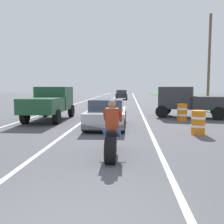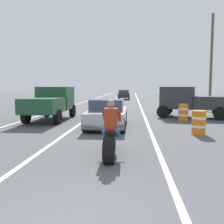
{
  "view_description": "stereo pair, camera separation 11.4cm",
  "coord_description": "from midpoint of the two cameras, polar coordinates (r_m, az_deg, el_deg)",
  "views": [
    {
      "loc": [
        0.88,
        -2.89,
        1.98
      ],
      "look_at": [
        0.2,
        6.84,
        1.0
      ],
      "focal_mm": 40.3,
      "sensor_mm": 36.0,
      "label": 1
    },
    {
      "loc": [
        0.99,
        -2.88,
        1.98
      ],
      "look_at": [
        0.2,
        6.84,
        1.0
      ],
      "focal_mm": 40.3,
      "sensor_mm": 36.0,
      "label": 2
    }
  ],
  "objects": [
    {
      "name": "construction_barrel_mid",
      "position": [
        15.2,
        15.42,
        -0.04
      ],
      "size": [
        0.58,
        0.58,
        1.0
      ],
      "color": "orange",
      "rests_on": "ground"
    },
    {
      "name": "lane_stripe_centre_dashed",
      "position": [
        23.13,
        -2.81,
        0.83
      ],
      "size": [
        0.14,
        120.0,
        0.01
      ],
      "primitive_type": "cube",
      "color": "white",
      "rests_on": "ground"
    },
    {
      "name": "construction_barrel_nearest",
      "position": [
        11.06,
        18.7,
        -2.23
      ],
      "size": [
        0.58,
        0.58,
        1.0
      ],
      "color": "orange",
      "rests_on": "ground"
    },
    {
      "name": "pickup_truck_right_shoulder_dark_grey",
      "position": [
        17.0,
        17.32,
        2.53
      ],
      "size": [
        5.14,
        3.14,
        1.98
      ],
      "color": "#2D3035",
      "rests_on": "ground"
    },
    {
      "name": "lane_stripe_right_solid",
      "position": [
        22.99,
        6.14,
        0.77
      ],
      "size": [
        0.14,
        120.0,
        0.01
      ],
      "primitive_type": "cube",
      "color": "white",
      "rests_on": "ground"
    },
    {
      "name": "lane_stripe_left_solid",
      "position": [
        23.83,
        -11.43,
        0.86
      ],
      "size": [
        0.14,
        120.0,
        0.01
      ],
      "primitive_type": "cube",
      "color": "white",
      "rests_on": "ground"
    },
    {
      "name": "motorcycle_with_rider",
      "position": [
        7.06,
        -0.44,
        -5.58
      ],
      "size": [
        0.7,
        2.21,
        1.62
      ],
      "color": "black",
      "rests_on": "ground"
    },
    {
      "name": "sports_car_silver",
      "position": [
        12.42,
        -1.45,
        -0.51
      ],
      "size": [
        1.84,
        4.3,
        1.37
      ],
      "color": "#B7B7BC",
      "rests_on": "ground"
    },
    {
      "name": "utility_pole_roadside",
      "position": [
        25.04,
        21.04,
        10.59
      ],
      "size": [
        0.24,
        0.24,
        8.53
      ],
      "primitive_type": "cylinder",
      "color": "brown",
      "rests_on": "ground"
    },
    {
      "name": "distant_car_far_ahead",
      "position": [
        39.66,
        2.13,
        3.99
      ],
      "size": [
        1.8,
        4.0,
        1.5
      ],
      "color": "#262628",
      "rests_on": "ground"
    },
    {
      "name": "pickup_truck_left_lane_dark_green",
      "position": [
        15.39,
        -14.12,
        2.31
      ],
      "size": [
        2.02,
        4.8,
        1.98
      ],
      "color": "#1E4C2D",
      "rests_on": "ground"
    }
  ]
}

